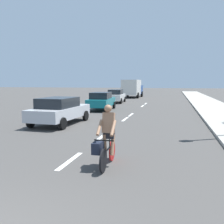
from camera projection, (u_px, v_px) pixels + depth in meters
ground_plane at (138, 109)px, 22.31m from camera, size 160.00×160.00×0.00m
sidewalk_strip at (215, 108)px, 22.57m from camera, size 3.60×80.00×0.14m
lane_stripe_1 at (70, 161)px, 7.70m from camera, size 0.16×1.80×0.01m
lane_stripe_2 at (103, 136)px, 11.21m from camera, size 0.16×1.80×0.01m
lane_stripe_3 at (125, 119)px, 16.35m from camera, size 0.16×1.80×0.01m
lane_stripe_4 at (131, 115)px, 18.47m from camera, size 0.16×1.80×0.01m
lane_stripe_5 at (142, 106)px, 25.25m from camera, size 0.16×1.80×0.01m
lane_stripe_6 at (146, 104)px, 28.03m from camera, size 0.16×1.80×0.01m
cyclist at (106, 139)px, 7.12m from camera, size 0.63×1.71×1.82m
parked_car_silver at (60, 110)px, 14.35m from camera, size 2.24×4.65×1.57m
parked_car_teal at (101, 101)px, 21.56m from camera, size 2.14×4.27×1.57m
parked_car_white at (116, 96)px, 29.20m from camera, size 2.01×4.07×1.57m
delivery_truck at (132, 88)px, 38.98m from camera, size 2.81×6.31×2.80m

